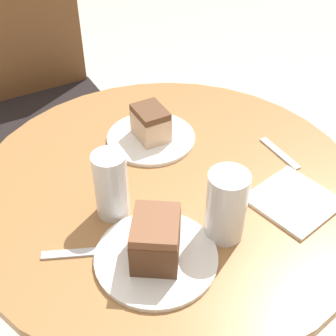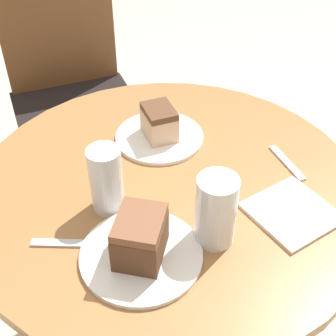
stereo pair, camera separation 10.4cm
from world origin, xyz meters
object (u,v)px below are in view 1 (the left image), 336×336
Objects in this scene: glass_lemonade at (111,189)px; plate_near at (156,257)px; cake_slice_far at (151,123)px; chair at (45,100)px; glass_water at (226,209)px; cake_slice_near at (156,239)px; plate_far at (151,138)px.

plate_near is at bearing -87.56° from glass_lemonade.
glass_lemonade is (-0.01, 0.16, 0.06)m from plate_near.
cake_slice_far is (0.20, 0.33, 0.05)m from plate_near.
chair is 6.11× the size of glass_water.
glass_lemonade reaches higher than plate_near.
glass_water is at bearing -6.92° from cake_slice_near.
cake_slice_near is (-0.00, 0.00, 0.05)m from plate_near.
cake_slice_near is 0.39m from cake_slice_far.
chair is at bearing 93.25° from plate_far.
plate_far is at bearing 40.69° from glass_lemonade.
plate_far is at bearing -82.24° from chair.
cake_slice_near is 0.91× the size of glass_lemonade.
plate_near is 0.39m from plate_far.
chair reaches higher than glass_water.
plate_far is at bearing 59.46° from plate_near.
glass_lemonade is 0.24m from glass_water.
chair is 1.10m from glass_water.
cake_slice_near is 0.16m from glass_lemonade.
chair is 9.44× the size of cake_slice_far.
plate_far is 0.36m from glass_water.
plate_far is 2.27× the size of cake_slice_far.
glass_water is (-0.01, -1.06, 0.30)m from chair.
cake_slice_far is (0.04, -0.71, 0.28)m from chair.
glass_lemonade is (-0.20, -0.17, 0.02)m from cake_slice_far.
chair is 1.09m from cake_slice_near.
glass_water reaches higher than glass_lemonade.
cake_slice_far is at bearing 59.46° from cake_slice_near.
plate_far is 0.05m from cake_slice_far.
cake_slice_near reaches higher than plate_near.
cake_slice_far is 0.65× the size of glass_water.
cake_slice_far reaches higher than plate_far.
cake_slice_far is 0.35m from glass_water.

